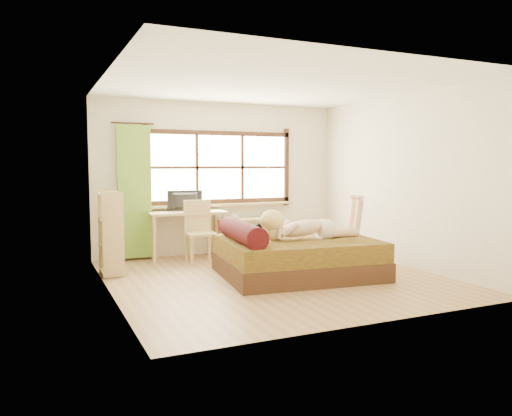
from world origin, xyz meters
name	(u,v)px	position (x,y,z in m)	size (l,w,h in m)	color
floor	(274,278)	(0.00, 0.00, 0.00)	(4.50, 4.50, 0.00)	#9E754C
ceiling	(275,84)	(0.00, 0.00, 2.70)	(4.50, 4.50, 0.00)	white
wall_back	(220,179)	(0.00, 2.25, 1.35)	(4.50, 4.50, 0.00)	silver
wall_front	(376,190)	(0.00, -2.25, 1.35)	(4.50, 4.50, 0.00)	silver
wall_left	(109,185)	(-2.25, 0.00, 1.35)	(4.50, 4.50, 0.00)	silver
wall_right	(402,181)	(2.25, 0.00, 1.35)	(4.50, 4.50, 0.00)	silver
window	(220,170)	(0.00, 2.22, 1.51)	(2.80, 0.16, 1.46)	#FFEDBF
curtain	(134,192)	(-1.55, 2.13, 1.15)	(0.55, 0.10, 2.20)	#5A7D22
bed	(294,256)	(0.32, 0.00, 0.29)	(2.33, 1.95, 0.82)	#371E10
woman	(309,216)	(0.52, -0.05, 0.86)	(1.51, 0.43, 0.65)	#E4B493
kitten	(249,232)	(-0.35, 0.10, 0.67)	(0.32, 0.13, 0.26)	black
desk	(187,217)	(-0.71, 1.95, 0.70)	(1.33, 0.67, 0.81)	tan
monitor	(186,201)	(-0.71, 2.00, 0.98)	(0.61, 0.08, 0.35)	black
chair	(199,228)	(-0.60, 1.59, 0.56)	(0.48, 0.48, 1.01)	tan
pipe_shelf	(251,227)	(0.54, 2.07, 0.46)	(1.25, 0.32, 0.71)	tan
cup	(235,216)	(0.23, 2.07, 0.67)	(0.12, 0.12, 0.09)	gray
book	(260,217)	(0.73, 2.07, 0.63)	(0.17, 0.23, 0.02)	gray
bookshelf	(111,233)	(-2.08, 1.16, 0.61)	(0.30, 0.53, 1.21)	tan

